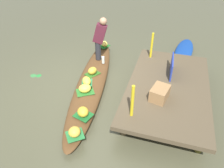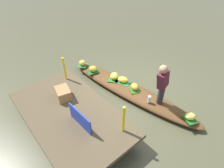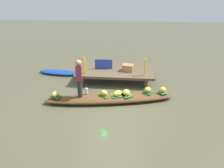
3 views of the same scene
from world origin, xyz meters
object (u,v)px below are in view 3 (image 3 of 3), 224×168
Objects in this scene: vendor_boat at (110,98)px; banana_bunch_4 at (163,90)px; vendor_person at (79,77)px; water_bottle at (87,91)px; banana_bunch_5 at (118,93)px; banana_bunch_1 at (127,92)px; moored_boat at (59,72)px; banana_bunch_2 at (104,93)px; produce_crate at (128,68)px; banana_bunch_3 at (55,94)px; banana_bunch_0 at (148,90)px; market_banner at (104,64)px.

banana_bunch_4 is at bearing 2.19° from vendor_boat.
water_bottle is at bearing 36.56° from vendor_person.
banana_bunch_5 is 1.08m from water_bottle.
water_bottle reaches higher than banana_bunch_4.
banana_bunch_1 is 1.28× the size of banana_bunch_4.
moored_boat is 4.82m from banana_bunch_4.
moored_boat is 7.41× the size of banana_bunch_2.
banana_bunch_1 is 0.66× the size of produce_crate.
produce_crate is (1.39, 1.72, 0.26)m from water_bottle.
banana_bunch_3 is 0.79× the size of banana_bunch_5.
vendor_boat is 0.29m from banana_bunch_2.
banana_bunch_2 is at bearing -165.97° from banana_bunch_0.
water_bottle is (1.78, -2.21, 0.26)m from moored_boat.
vendor_person is at bearing -143.44° from water_bottle.
banana_bunch_4 is 0.18× the size of vendor_person.
market_banner is (-1.03, 1.86, 0.33)m from banana_bunch_1.
moored_boat is 2.64m from banana_bunch_3.
banana_bunch_4 is 2.68m from water_bottle.
banana_bunch_0 is at bearing 18.48° from banana_bunch_5.
produce_crate reaches higher than banana_bunch_1.
moored_boat is at bearing 157.20° from banana_bunch_4.
vendor_person is at bearing -107.84° from market_banner.
banana_bunch_5 is at bearing -165.52° from banana_bunch_4.
banana_bunch_5 is at bearing -3.13° from water_bottle.
banana_bunch_1 is at bearing -63.61° from market_banner.
produce_crate is (0.01, 1.70, 0.26)m from banana_bunch_1.
market_banner is at bearing 146.40° from banana_bunch_4.
banana_bunch_0 reaches higher than banana_bunch_3.
banana_bunch_1 is at bearing 0.84° from water_bottle.
vendor_boat is at bearing -165.95° from banana_bunch_0.
banana_bunch_1 reaches higher than banana_bunch_2.
banana_bunch_3 is at bearing -172.28° from banana_bunch_1.
banana_bunch_3 is 2.12m from banana_bunch_5.
vendor_person reaches higher than banana_bunch_0.
market_banner is (0.36, 1.88, 0.33)m from water_bottle.
banana_bunch_0 is 0.79m from banana_bunch_1.
moored_boat is 2.24m from market_banner.
banana_bunch_2 is 1.01m from vendor_person.
produce_crate is at bearing 51.02° from water_bottle.
banana_bunch_0 is 1.22× the size of water_bottle.
produce_crate is at bearing 89.67° from banana_bunch_1.
water_bottle is (-2.66, -0.35, 0.01)m from banana_bunch_4.
water_bottle is at bearing -128.98° from produce_crate.
banana_bunch_5 is at bearing -99.91° from produce_crate.
vendor_boat is at bearing -79.51° from market_banner.
produce_crate is at bearing 80.09° from banana_bunch_5.
banana_bunch_2 is at bearing 7.57° from banana_bunch_3.
banana_bunch_1 reaches higher than vendor_boat.
water_bottle reaches higher than moored_boat.
vendor_person reaches higher than banana_bunch_1.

